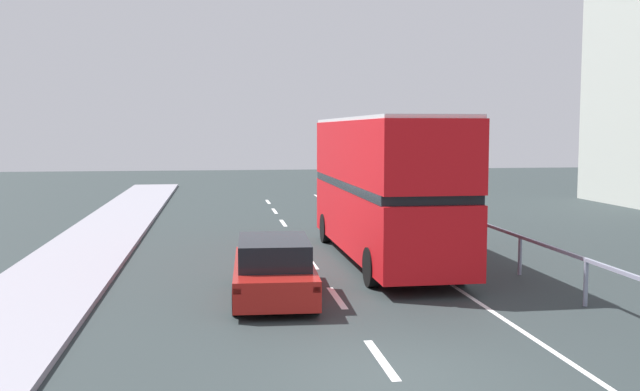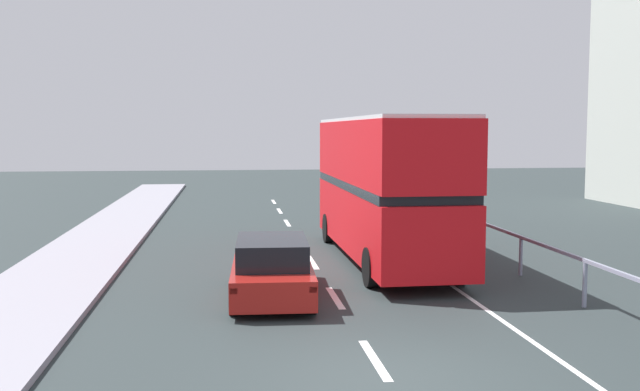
% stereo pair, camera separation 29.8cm
% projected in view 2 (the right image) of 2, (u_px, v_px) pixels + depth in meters
% --- Properties ---
extents(ground_plane, '(74.26, 120.00, 0.10)m').
position_uv_depth(ground_plane, '(384.00, 378.00, 11.46)').
color(ground_plane, '#293132').
extents(lane_paint_markings, '(3.26, 46.00, 0.01)m').
position_uv_depth(lane_paint_markings, '(386.00, 270.00, 20.04)').
color(lane_paint_markings, silver).
rests_on(lane_paint_markings, ground).
extents(bridge_side_railing, '(0.10, 42.00, 1.08)m').
position_uv_depth(bridge_side_railing, '(497.00, 234.00, 20.94)').
color(bridge_side_railing, gray).
rests_on(bridge_side_railing, ground).
extents(double_decker_bus_red, '(2.62, 10.25, 4.28)m').
position_uv_depth(double_decker_bus_red, '(384.00, 185.00, 21.27)').
color(double_decker_bus_red, red).
rests_on(double_decker_bus_red, ground).
extents(hatchback_car_near, '(2.03, 4.68, 1.42)m').
position_uv_depth(hatchback_car_near, '(272.00, 269.00, 16.69)').
color(hatchback_car_near, maroon).
rests_on(hatchback_car_near, ground).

